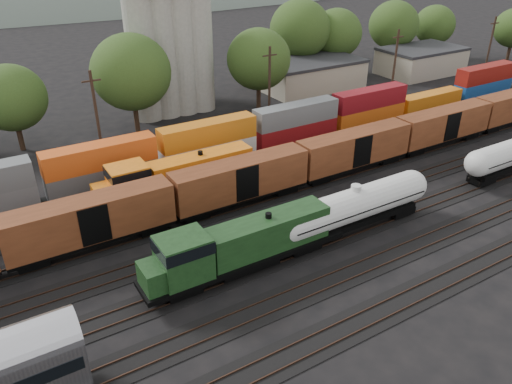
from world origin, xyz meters
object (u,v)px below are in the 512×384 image
green_locomotive (235,247)px  grain_silo (169,41)px  orange_locomotive (173,176)px  tank_car_a (354,206)px

green_locomotive → grain_silo: grain_silo is taller
orange_locomotive → grain_silo: grain_silo is taller
tank_car_a → grain_silo: (-0.96, 41.00, 8.44)m
tank_car_a → grain_silo: 41.87m
green_locomotive → orange_locomotive: size_ratio=0.97×
orange_locomotive → grain_silo: bearing=66.9°
green_locomotive → tank_car_a: 12.92m
grain_silo → green_locomotive: bearing=-106.3°
tank_car_a → grain_silo: grain_silo is taller
green_locomotive → orange_locomotive: 15.03m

